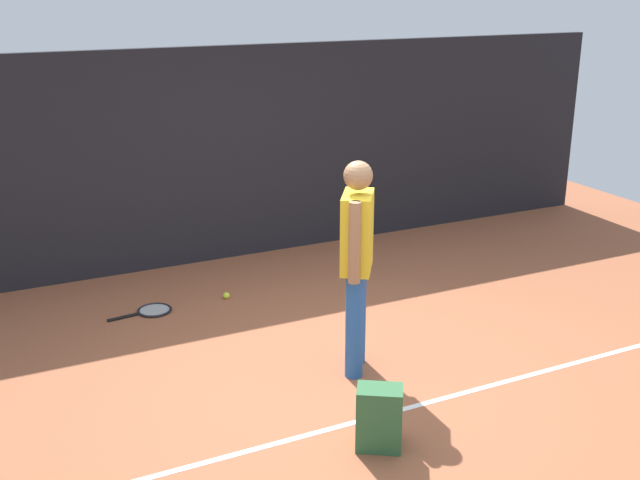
% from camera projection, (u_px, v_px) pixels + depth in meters
% --- Properties ---
extents(ground_plane, '(12.00, 12.00, 0.00)m').
position_uv_depth(ground_plane, '(342.00, 374.00, 6.07)').
color(ground_plane, '#9E5638').
extents(back_fence, '(10.00, 0.10, 2.31)m').
position_uv_depth(back_fence, '(215.00, 156.00, 8.26)').
color(back_fence, black).
rests_on(back_fence, ground).
extents(court_line, '(9.00, 0.05, 0.00)m').
position_uv_depth(court_line, '(384.00, 414.00, 5.51)').
color(court_line, white).
rests_on(court_line, ground).
extents(tennis_player, '(0.40, 0.46, 1.70)m').
position_uv_depth(tennis_player, '(357.00, 255.00, 5.86)').
color(tennis_player, '#2659A5').
rests_on(tennis_player, ground).
extents(tennis_racket, '(0.63, 0.36, 0.03)m').
position_uv_depth(tennis_racket, '(151.00, 311.00, 7.21)').
color(tennis_racket, black).
rests_on(tennis_racket, ground).
extents(backpack, '(0.37, 0.37, 0.44)m').
position_uv_depth(backpack, '(379.00, 418.00, 5.08)').
color(backpack, '#2D6038').
rests_on(backpack, ground).
extents(tennis_ball_near_player, '(0.07, 0.07, 0.07)m').
position_uv_depth(tennis_ball_near_player, '(226.00, 296.00, 7.50)').
color(tennis_ball_near_player, '#CCE033').
rests_on(tennis_ball_near_player, ground).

